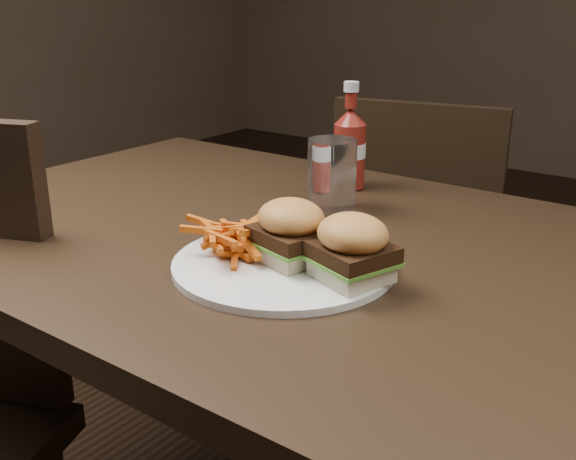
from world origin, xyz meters
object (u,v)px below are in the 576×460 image
Objects in this scene: ketchup_bottle at (349,156)px; tumbler at (332,177)px; chair_far at (427,259)px; dining_table at (271,242)px; plate at (283,264)px.

ketchup_bottle is 0.92× the size of tumbler.
ketchup_bottle is (0.05, -0.49, 0.38)m from chair_far.
chair_far is 3.49× the size of ketchup_bottle.
dining_table is 4.09× the size of plate.
ketchup_bottle is at bearing 109.53° from tumbler.
chair_far is 0.95m from plate.
ketchup_bottle is 0.14m from tumbler.
tumbler is (0.02, 0.14, 0.08)m from dining_table.
dining_table is 0.82m from chair_far.
chair_far is at bearing 99.11° from tumbler.
dining_table is 0.15m from plate.
plate is at bearing -70.69° from ketchup_bottle.
chair_far is (-0.08, 0.76, -0.30)m from dining_table.
dining_table is 0.28m from ketchup_bottle.
ketchup_bottle is at bearing 95.80° from dining_table.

